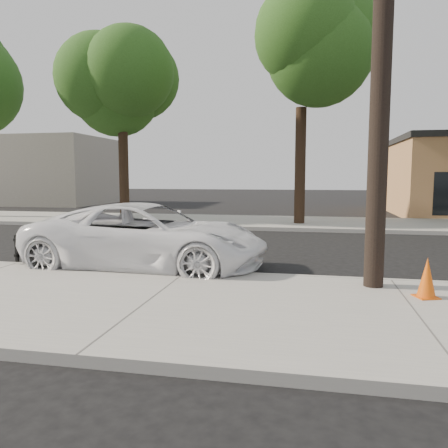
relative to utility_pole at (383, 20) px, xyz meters
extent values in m
plane|color=black|center=(-3.60, 2.70, -4.70)|extent=(120.00, 120.00, 0.00)
cube|color=gray|center=(-3.60, -1.60, -4.62)|extent=(90.00, 4.40, 0.15)
cube|color=gray|center=(-3.60, 11.20, -4.62)|extent=(90.00, 5.00, 0.15)
cube|color=#9E9B93|center=(-3.60, 0.60, -4.62)|extent=(90.00, 0.12, 0.16)
cube|color=gray|center=(-23.60, 22.70, -2.20)|extent=(14.00, 8.00, 5.00)
cylinder|color=black|center=(0.00, 0.00, -0.05)|extent=(0.34, 0.34, 9.00)
cylinder|color=black|center=(-9.60, 10.90, -2.42)|extent=(0.44, 0.44, 4.25)
sphere|color=#214513|center=(-9.60, 10.90, 1.10)|extent=(4.20, 4.20, 4.20)
sphere|color=#214513|center=(-9.04, 10.48, 2.22)|extent=(3.36, 3.36, 3.36)
cylinder|color=black|center=(-1.60, 10.50, -2.17)|extent=(0.44, 0.44, 4.75)
sphere|color=#214513|center=(-1.60, 10.50, 1.80)|extent=(4.80, 4.80, 4.80)
sphere|color=#214513|center=(-0.96, 10.02, 3.08)|extent=(3.84, 3.84, 3.84)
imported|color=white|center=(-4.72, 1.23, -3.95)|extent=(5.49, 2.70, 1.50)
cube|color=#DD540B|center=(0.74, -0.60, -4.54)|extent=(0.42, 0.42, 0.02)
cone|color=#DD540B|center=(0.74, -0.60, -4.22)|extent=(0.38, 0.38, 0.65)
camera|label=1|loc=(-1.11, -7.98, -2.61)|focal=35.00mm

